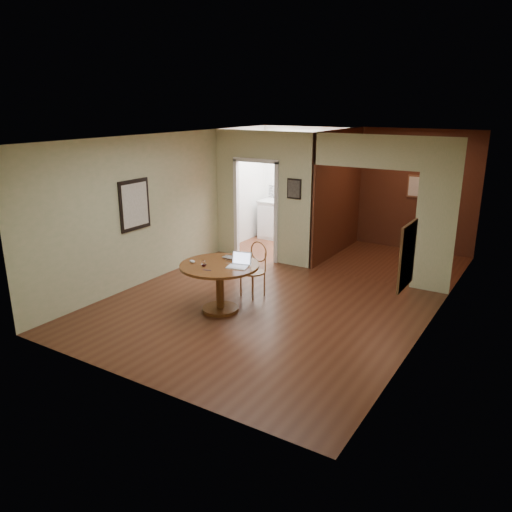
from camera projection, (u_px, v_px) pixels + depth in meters
The scene contains 11 objects.
floor at pixel (253, 313), 8.01m from camera, with size 5.00×5.00×0.00m, color #4A2415.
room_shell at pixel (313, 200), 10.38m from camera, with size 5.20×7.50×5.00m.
dining_table at pixel (220, 276), 7.94m from camera, with size 1.26×1.26×0.79m.
chair at pixel (255, 266), 8.61m from camera, with size 0.48×0.48×0.96m.
open_laptop at pixel (239, 263), 7.76m from camera, with size 0.36×0.34×0.22m.
closed_laptop at pixel (232, 259), 8.08m from camera, with size 0.37×0.24×0.03m, color silver.
mouse at pixel (192, 261), 7.95m from camera, with size 0.11×0.06×0.05m, color white.
wine_glass at pixel (204, 263), 7.77m from camera, with size 0.09×0.09×0.10m, color white, non-canonical shape.
pen at pixel (207, 270), 7.59m from camera, with size 0.01×0.01×0.13m, color #0B1551.
kitchen_cabinet at pixel (299, 223), 11.96m from camera, with size 2.06×0.60×0.94m.
grocery_bag at pixel (315, 200), 11.58m from camera, with size 0.26×0.22×0.26m, color beige.
Camera 1 is at (3.94, -6.24, 3.25)m, focal length 35.00 mm.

